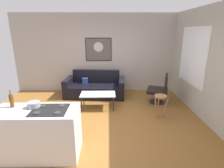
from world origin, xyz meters
name	(u,v)px	position (x,y,z in m)	size (l,w,h in m)	color
ground	(101,121)	(0.00, 0.00, -0.02)	(6.40, 6.40, 0.04)	brown
back_wall	(103,54)	(0.00, 2.42, 1.40)	(6.40, 0.05, 2.80)	#ACA298
right_wall	(204,64)	(2.62, 0.30, 1.40)	(0.05, 6.40, 2.80)	#A8A595
couch	(95,88)	(-0.26, 1.82, 0.28)	(2.10, 1.07, 0.86)	black
coffee_table	(98,95)	(-0.10, 0.77, 0.41)	(1.00, 0.54, 0.45)	silver
armchair	(160,89)	(1.82, 1.12, 0.45)	(0.78, 0.80, 0.92)	black
bar_stool	(160,100)	(1.54, 0.15, 0.48)	(0.37, 0.37, 0.61)	#9B6B44
kitchen_counter	(38,133)	(-1.06, -1.24, 0.45)	(1.46, 0.67, 0.91)	silver
soda_bottle	(11,100)	(-1.50, -1.10, 1.03)	(0.07, 0.07, 0.32)	#513314
mixing_bowl	(34,105)	(-1.11, -1.13, 0.94)	(0.22, 0.22, 0.10)	gray
wall_painting	(99,49)	(-0.15, 2.38, 1.55)	(0.93, 0.03, 0.82)	black
window	(192,56)	(2.59, 0.90, 1.51)	(0.03, 1.52, 1.60)	silver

